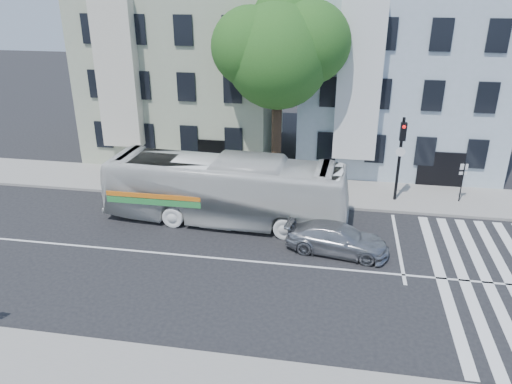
# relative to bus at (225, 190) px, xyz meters

# --- Properties ---
(ground) EXTENTS (120.00, 120.00, 0.00)m
(ground) POSITION_rel_bus_xyz_m (1.89, -3.70, -1.69)
(ground) COLOR black
(ground) RESTS_ON ground
(sidewalk_far) EXTENTS (80.00, 4.00, 0.15)m
(sidewalk_far) POSITION_rel_bus_xyz_m (1.89, 4.30, -1.62)
(sidewalk_far) COLOR gray
(sidewalk_far) RESTS_ON ground
(building_left) EXTENTS (12.00, 10.00, 11.00)m
(building_left) POSITION_rel_bus_xyz_m (-5.11, 11.30, 3.81)
(building_left) COLOR #9FA68B
(building_left) RESTS_ON ground
(building_right) EXTENTS (12.00, 10.00, 11.00)m
(building_right) POSITION_rel_bus_xyz_m (8.89, 11.30, 3.81)
(building_right) COLOR #A1B6C0
(building_right) RESTS_ON ground
(street_tree) EXTENTS (7.30, 5.90, 11.10)m
(street_tree) POSITION_rel_bus_xyz_m (1.95, 5.04, 6.14)
(street_tree) COLOR #2D2116
(street_tree) RESTS_ON ground
(bus) EXTENTS (3.46, 12.26, 3.38)m
(bus) POSITION_rel_bus_xyz_m (0.00, 0.00, 0.00)
(bus) COLOR silver
(bus) RESTS_ON ground
(sedan) EXTENTS (2.56, 4.80, 1.32)m
(sedan) POSITION_rel_bus_xyz_m (5.60, -2.21, -1.03)
(sedan) COLOR #A2A4A9
(sedan) RESTS_ON ground
(hedge) EXTENTS (8.36, 3.33, 0.70)m
(hedge) POSITION_rel_bus_xyz_m (-0.05, 2.60, -1.19)
(hedge) COLOR #366721
(hedge) RESTS_ON sidewalk_far
(traffic_signal) EXTENTS (0.50, 0.55, 4.75)m
(traffic_signal) POSITION_rel_bus_xyz_m (8.61, 3.70, 1.38)
(traffic_signal) COLOR black
(traffic_signal) RESTS_ON ground
(far_sign_pole) EXTENTS (0.41, 0.18, 2.27)m
(far_sign_pole) POSITION_rel_bus_xyz_m (12.04, 4.17, -0.08)
(far_sign_pole) COLOR black
(far_sign_pole) RESTS_ON sidewalk_far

